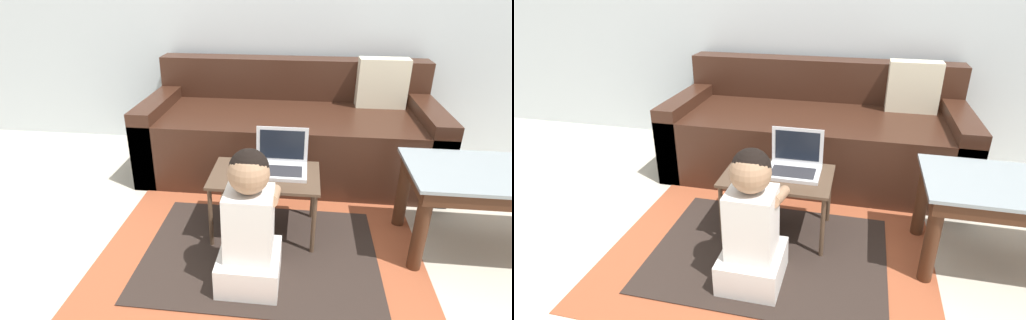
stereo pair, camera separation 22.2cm
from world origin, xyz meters
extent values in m
plane|color=beige|center=(0.00, 0.00, 0.00)|extent=(16.00, 16.00, 0.00)
cube|color=#9E4C2D|center=(0.11, 0.02, 0.00)|extent=(1.72, 1.27, 0.01)
cube|color=#2D231E|center=(0.11, 0.02, 0.01)|extent=(1.24, 0.92, 0.00)
cube|color=#381E14|center=(0.21, 1.09, 0.24)|extent=(2.10, 0.95, 0.47)
cube|color=#381E14|center=(0.21, 1.46, 0.63)|extent=(2.10, 0.21, 0.31)
cube|color=#381E14|center=(-0.77, 1.09, 0.28)|extent=(0.16, 0.95, 0.56)
cube|color=#381E14|center=(1.18, 1.09, 0.28)|extent=(0.16, 0.95, 0.56)
cube|color=beige|center=(0.88, 1.28, 0.65)|extent=(0.36, 0.14, 0.36)
cylinder|color=#422314|center=(0.91, 0.00, 0.23)|extent=(0.07, 0.07, 0.46)
cylinder|color=#422314|center=(0.91, 0.40, 0.23)|extent=(0.07, 0.07, 0.46)
cube|color=#4C3828|center=(0.11, 0.23, 0.37)|extent=(0.60, 0.39, 0.02)
cylinder|color=#4C3828|center=(-0.16, 0.06, 0.18)|extent=(0.02, 0.02, 0.36)
cylinder|color=#4C3828|center=(0.39, 0.06, 0.18)|extent=(0.02, 0.02, 0.36)
cylinder|color=#4C3828|center=(-0.16, 0.40, 0.18)|extent=(0.02, 0.02, 0.36)
cylinder|color=#4C3828|center=(0.39, 0.40, 0.18)|extent=(0.02, 0.02, 0.36)
cube|color=silver|center=(0.19, 0.26, 0.39)|extent=(0.29, 0.22, 0.02)
cube|color=#28282D|center=(0.19, 0.24, 0.40)|extent=(0.24, 0.13, 0.00)
cube|color=silver|center=(0.19, 0.37, 0.50)|extent=(0.29, 0.01, 0.21)
cube|color=black|center=(0.19, 0.36, 0.50)|extent=(0.25, 0.00, 0.17)
ellipsoid|color=#B2B7C1|center=(-0.03, 0.22, 0.40)|extent=(0.06, 0.11, 0.04)
cube|color=silver|center=(0.08, -0.20, 0.09)|extent=(0.29, 0.32, 0.17)
cube|color=silver|center=(0.08, -0.20, 0.34)|extent=(0.22, 0.21, 0.33)
sphere|color=#9E7556|center=(0.08, -0.20, 0.60)|extent=(0.19, 0.19, 0.19)
sphere|color=black|center=(0.08, -0.19, 0.61)|extent=(0.18, 0.18, 0.18)
cylinder|color=#9E7556|center=(-0.02, -0.07, 0.42)|extent=(0.06, 0.28, 0.14)
cylinder|color=#9E7556|center=(0.18, -0.07, 0.42)|extent=(0.06, 0.28, 0.14)
camera|label=1|loc=(0.30, -1.72, 1.38)|focal=28.00mm
camera|label=2|loc=(0.52, -1.68, 1.38)|focal=28.00mm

